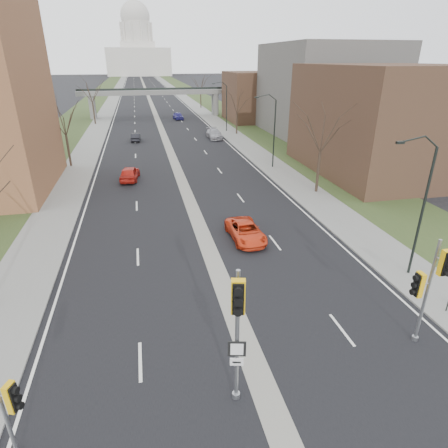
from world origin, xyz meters
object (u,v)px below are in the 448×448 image
object	(u,v)px
car_right_near	(246,231)
car_left_near	(130,173)
car_left_far	(136,137)
car_right_mid	(214,134)
signal_pole_median	(238,319)
car_right_far	(178,116)
signal_pole_right	(430,280)

from	to	relation	value
car_right_near	car_left_near	bearing A→B (deg)	114.48
car_left_near	car_right_near	distance (m)	19.46
car_left_far	car_right_mid	world-z (taller)	car_right_mid
car_left_far	car_right_mid	bearing A→B (deg)	-179.07
signal_pole_median	car_right_near	world-z (taller)	signal_pole_median
signal_pole_median	car_right_mid	xyz separation A→B (m)	(9.59, 53.09, -3.38)
car_left_near	car_right_far	world-z (taller)	car_left_near
signal_pole_median	car_right_far	bearing A→B (deg)	99.61
car_left_far	car_left_near	bearing A→B (deg)	92.04
signal_pole_right	car_right_near	size ratio (longest dim) A/B	1.13
car_right_mid	signal_pole_right	bearing A→B (deg)	-91.51
car_right_mid	signal_pole_median	bearing A→B (deg)	-101.35
signal_pole_median	car_left_near	bearing A→B (deg)	111.80
car_right_mid	car_right_far	world-z (taller)	car_right_mid
car_left_near	car_right_far	distance (m)	45.86
signal_pole_right	car_right_mid	world-z (taller)	signal_pole_right
signal_pole_median	car_right_near	size ratio (longest dim) A/B	1.23
signal_pole_right	car_left_far	world-z (taller)	signal_pole_right
car_right_near	car_right_far	bearing A→B (deg)	86.61
car_left_near	car_right_mid	distance (m)	25.55
signal_pole_median	car_right_mid	distance (m)	54.06
car_left_near	signal_pole_median	bearing A→B (deg)	105.04
car_right_far	car_right_near	bearing A→B (deg)	-97.35
car_left_far	car_right_near	bearing A→B (deg)	105.34
car_left_far	car_right_near	xyz separation A→B (m)	(7.87, -39.58, 0.04)
car_right_near	signal_pole_median	bearing A→B (deg)	-108.90
signal_pole_median	car_right_near	distance (m)	15.28
signal_pole_right	car_left_near	bearing A→B (deg)	114.97
car_left_far	car_right_far	size ratio (longest dim) A/B	0.85
car_right_mid	car_right_far	bearing A→B (deg)	97.91
signal_pole_median	car_right_far	size ratio (longest dim) A/B	1.31
car_left_far	car_right_far	xyz separation A→B (m)	(9.42, 22.55, 0.14)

